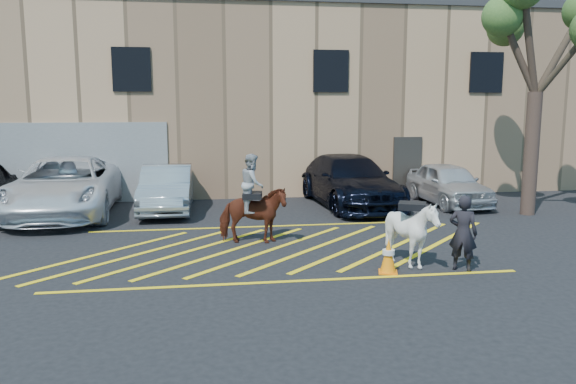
{
  "coord_description": "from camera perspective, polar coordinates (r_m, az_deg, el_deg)",
  "views": [
    {
      "loc": [
        -1.6,
        -13.27,
        3.47
      ],
      "look_at": [
        0.42,
        0.2,
        1.3
      ],
      "focal_mm": 35.0,
      "sensor_mm": 36.0,
      "label": 1
    }
  ],
  "objects": [
    {
      "name": "warehouse",
      "position": [
        25.31,
        -5.0,
        9.43
      ],
      "size": [
        32.42,
        10.2,
        7.3
      ],
      "color": "tan",
      "rests_on": "ground"
    },
    {
      "name": "saddled_white",
      "position": [
        12.22,
        12.42,
        -4.03
      ],
      "size": [
        1.64,
        1.72,
        1.48
      ],
      "color": "silver",
      "rests_on": "ground"
    },
    {
      "name": "car_white_pickup",
      "position": [
        18.81,
        -21.71,
        0.54
      ],
      "size": [
        3.18,
        6.54,
        1.79
      ],
      "primitive_type": "imported",
      "rotation": [
        0.0,
        0.0,
        0.03
      ],
      "color": "white",
      "rests_on": "ground"
    },
    {
      "name": "mounted_bay",
      "position": [
        13.91,
        -3.62,
        -1.59
      ],
      "size": [
        1.8,
        1.03,
        2.24
      ],
      "color": "#602516",
      "rests_on": "ground"
    },
    {
      "name": "hatching_zone",
      "position": [
        13.52,
        -1.45,
        -5.8
      ],
      "size": [
        12.6,
        5.12,
        0.01
      ],
      "color": "yellow",
      "rests_on": "ground"
    },
    {
      "name": "handler",
      "position": [
        12.22,
        17.36,
        -4.0
      ],
      "size": [
        0.7,
        0.65,
        1.6
      ],
      "primitive_type": "imported",
      "rotation": [
        0.0,
        0.0,
        2.5
      ],
      "color": "black",
      "rests_on": "ground"
    },
    {
      "name": "car_silver_sedan",
      "position": [
        18.51,
        -12.2,
        0.35
      ],
      "size": [
        1.58,
        4.47,
        1.47
      ],
      "primitive_type": "imported",
      "rotation": [
        0.0,
        0.0,
        -0.01
      ],
      "color": "#9AA1A8",
      "rests_on": "ground"
    },
    {
      "name": "tree",
      "position": [
        19.02,
        24.18,
        14.99
      ],
      "size": [
        3.99,
        4.37,
        7.31
      ],
      "color": "#453129",
      "rests_on": "ground"
    },
    {
      "name": "ground",
      "position": [
        13.81,
        -1.6,
        -5.5
      ],
      "size": [
        90.0,
        90.0,
        0.0
      ],
      "primitive_type": "plane",
      "color": "black",
      "rests_on": "ground"
    },
    {
      "name": "car_blue_suv",
      "position": [
        19.2,
        6.27,
        1.14
      ],
      "size": [
        2.86,
        6.0,
        1.69
      ],
      "primitive_type": "imported",
      "rotation": [
        0.0,
        0.0,
        0.09
      ],
      "color": "black",
      "rests_on": "ground"
    },
    {
      "name": "traffic_cone",
      "position": [
        11.78,
        10.16,
        -6.38
      ],
      "size": [
        0.47,
        0.47,
        0.73
      ],
      "color": "orange",
      "rests_on": "ground"
    },
    {
      "name": "car_white_suv",
      "position": [
        20.09,
        15.96,
        0.82
      ],
      "size": [
        1.81,
        4.24,
        1.43
      ],
      "primitive_type": "imported",
      "rotation": [
        0.0,
        0.0,
        0.03
      ],
      "color": "silver",
      "rests_on": "ground"
    }
  ]
}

